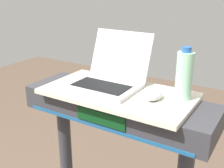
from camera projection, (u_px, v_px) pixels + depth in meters
The scene contains 4 objects.
desk_board at pixel (118, 93), 1.29m from camera, with size 0.68×0.36×0.02m, color beige.
laptop at pixel (109, 75), 1.34m from camera, with size 0.32×0.32×0.24m.
computer_mouse at pixel (154, 96), 1.19m from camera, with size 0.06×0.10×0.03m, color #B2B2B7.
water_bottle at pixel (184, 75), 1.17m from camera, with size 0.07×0.07×0.22m.
Camera 1 is at (0.60, -0.33, 1.58)m, focal length 45.43 mm.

